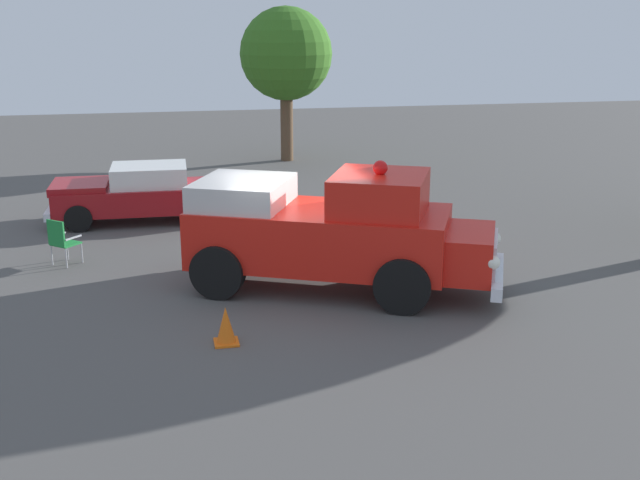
% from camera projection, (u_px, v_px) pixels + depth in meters
% --- Properties ---
extents(ground_plane, '(60.00, 60.00, 0.00)m').
position_uv_depth(ground_plane, '(295.00, 283.00, 15.70)').
color(ground_plane, '#514F4C').
extents(vintage_fire_truck, '(6.31, 4.49, 2.59)m').
position_uv_depth(vintage_fire_truck, '(332.00, 230.00, 15.08)').
color(vintage_fire_truck, black).
rests_on(vintage_fire_truck, ground).
extents(classic_hot_rod, '(4.40, 1.98, 1.46)m').
position_uv_depth(classic_hot_rod, '(137.00, 193.00, 20.29)').
color(classic_hot_rod, black).
rests_on(classic_hot_rod, ground).
extents(lawn_chair_near_truck, '(0.68, 0.69, 1.02)m').
position_uv_depth(lawn_chair_near_truck, '(353.00, 215.00, 18.69)').
color(lawn_chair_near_truck, '#B7BABF').
rests_on(lawn_chair_near_truck, ground).
extents(lawn_chair_by_car, '(0.69, 0.69, 1.02)m').
position_uv_depth(lawn_chair_by_car, '(61.00, 239.00, 16.67)').
color(lawn_chair_by_car, '#B7BABF').
rests_on(lawn_chair_by_car, ground).
extents(spectator_seated, '(0.61, 0.65, 1.29)m').
position_uv_depth(spectator_seated, '(351.00, 212.00, 18.54)').
color(spectator_seated, '#383842').
rests_on(spectator_seated, ground).
extents(oak_tree_right, '(3.32, 3.32, 5.51)m').
position_uv_depth(oak_tree_right, '(286.00, 55.00, 27.96)').
color(oak_tree_right, brown).
rests_on(oak_tree_right, ground).
extents(traffic_cone, '(0.40, 0.40, 0.64)m').
position_uv_depth(traffic_cone, '(226.00, 326.00, 12.74)').
color(traffic_cone, orange).
rests_on(traffic_cone, ground).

